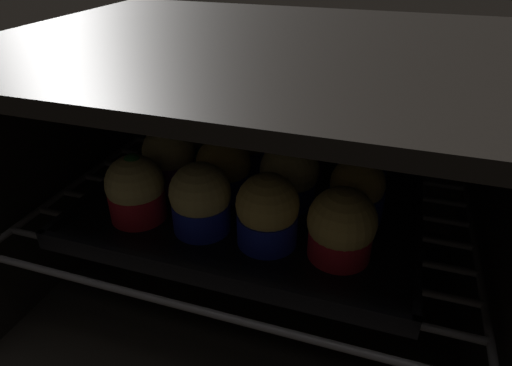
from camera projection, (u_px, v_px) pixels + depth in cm
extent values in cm
cube|color=black|center=(256.00, 288.00, 65.80)|extent=(59.00, 47.00, 1.50)
cube|color=black|center=(256.00, 46.00, 47.99)|extent=(59.00, 47.00, 1.50)
cube|color=black|center=(298.00, 122.00, 75.57)|extent=(59.00, 1.50, 34.00)
cube|color=black|center=(71.00, 155.00, 64.73)|extent=(1.50, 47.00, 34.00)
cube|color=black|center=(500.00, 227.00, 49.06)|extent=(1.50, 47.00, 34.00)
cylinder|color=#4C494C|center=(195.00, 309.00, 43.00)|extent=(54.00, 0.80, 0.80)
cylinder|color=#4C494C|center=(214.00, 277.00, 46.90)|extent=(54.00, 0.80, 0.80)
cylinder|color=#4C494C|center=(230.00, 251.00, 50.80)|extent=(54.00, 0.80, 0.80)
cylinder|color=#4C494C|center=(244.00, 228.00, 54.70)|extent=(54.00, 0.80, 0.80)
cylinder|color=#4C494C|center=(256.00, 208.00, 58.60)|extent=(54.00, 0.80, 0.80)
cylinder|color=#4C494C|center=(266.00, 190.00, 62.50)|extent=(54.00, 0.80, 0.80)
cylinder|color=#4C494C|center=(276.00, 175.00, 66.40)|extent=(54.00, 0.80, 0.80)
cylinder|color=#4C494C|center=(284.00, 161.00, 70.30)|extent=(54.00, 0.80, 0.80)
cylinder|color=#4C494C|center=(291.00, 149.00, 74.20)|extent=(54.00, 0.80, 0.80)
cylinder|color=#4C494C|center=(85.00, 177.00, 65.96)|extent=(0.80, 42.00, 0.80)
cylinder|color=#4C494C|center=(475.00, 248.00, 51.24)|extent=(0.80, 42.00, 0.80)
cube|color=black|center=(256.00, 201.00, 58.15)|extent=(41.35, 33.04, 1.20)
cube|color=black|center=(206.00, 273.00, 44.37)|extent=(41.35, 0.80, 1.00)
cube|color=black|center=(287.00, 144.00, 70.84)|extent=(41.35, 0.80, 1.00)
cube|color=black|center=(122.00, 171.00, 63.13)|extent=(0.80, 33.04, 1.00)
cube|color=black|center=(418.00, 222.00, 52.08)|extent=(0.80, 33.04, 1.00)
cylinder|color=red|center=(138.00, 204.00, 53.14)|extent=(6.74, 6.74, 3.62)
sphere|color=#E0CC7A|center=(135.00, 184.00, 51.72)|extent=(6.93, 6.93, 6.93)
sphere|color=#19511E|center=(132.00, 161.00, 50.27)|extent=(2.00, 2.00, 2.00)
cylinder|color=#1928B7|center=(202.00, 215.00, 51.06)|extent=(6.74, 6.74, 3.62)
sphere|color=#E0CC7A|center=(200.00, 193.00, 49.54)|extent=(7.07, 7.07, 7.07)
sphere|color=#1E6023|center=(199.00, 175.00, 48.30)|extent=(2.06, 2.06, 2.06)
cylinder|color=#1928B7|center=(267.00, 228.00, 48.82)|extent=(6.74, 6.74, 3.62)
sphere|color=#DBBC60|center=(268.00, 204.00, 47.22)|extent=(6.95, 6.95, 6.95)
cylinder|color=red|center=(340.00, 241.00, 46.80)|extent=(6.74, 6.74, 3.62)
sphere|color=#DBBC60|center=(342.00, 221.00, 45.49)|extent=(7.29, 7.29, 7.29)
sphere|color=#28702D|center=(343.00, 200.00, 45.17)|extent=(1.65, 1.65, 1.65)
cylinder|color=#7A238C|center=(171.00, 172.00, 60.20)|extent=(6.74, 6.74, 3.62)
sphere|color=#E0CC7A|center=(168.00, 151.00, 58.65)|extent=(7.00, 7.00, 7.00)
cylinder|color=#1928B7|center=(224.00, 181.00, 57.94)|extent=(6.74, 6.74, 3.62)
sphere|color=gold|center=(223.00, 163.00, 56.63)|extent=(7.13, 7.13, 7.13)
sphere|color=#28702D|center=(221.00, 148.00, 55.61)|extent=(1.83, 1.83, 1.83)
cylinder|color=#1928B7|center=(288.00, 190.00, 55.94)|extent=(6.74, 6.74, 3.62)
sphere|color=#E0CC7A|center=(289.00, 170.00, 54.47)|extent=(7.40, 7.40, 7.40)
cylinder|color=#1928B7|center=(355.00, 204.00, 53.15)|extent=(6.74, 6.74, 3.62)
sphere|color=gold|center=(357.00, 184.00, 51.74)|extent=(6.49, 6.49, 6.49)
sphere|color=#1E6023|center=(360.00, 172.00, 50.37)|extent=(1.75, 1.75, 1.75)
cylinder|color=#0C8C84|center=(197.00, 147.00, 67.02)|extent=(6.74, 6.74, 3.62)
sphere|color=#E0CC7A|center=(196.00, 130.00, 65.63)|extent=(7.41, 7.41, 7.41)
sphere|color=#28702D|center=(189.00, 118.00, 63.21)|extent=(1.90, 1.90, 1.90)
cylinder|color=#1928B7|center=(247.00, 155.00, 64.60)|extent=(6.74, 6.74, 3.62)
sphere|color=gold|center=(247.00, 136.00, 63.11)|extent=(7.31, 7.31, 7.31)
cylinder|color=#7A238C|center=(300.00, 163.00, 62.48)|extent=(6.74, 6.74, 3.62)
sphere|color=gold|center=(301.00, 147.00, 61.24)|extent=(6.71, 6.71, 6.71)
sphere|color=#19511E|center=(306.00, 130.00, 60.02)|extent=(1.69, 1.69, 1.69)
cylinder|color=#1928B7|center=(362.00, 172.00, 60.18)|extent=(6.74, 6.74, 3.62)
sphere|color=gold|center=(364.00, 151.00, 58.60)|extent=(6.83, 6.83, 6.83)
sphere|color=#1E6023|center=(373.00, 136.00, 57.75)|extent=(1.94, 1.94, 1.94)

